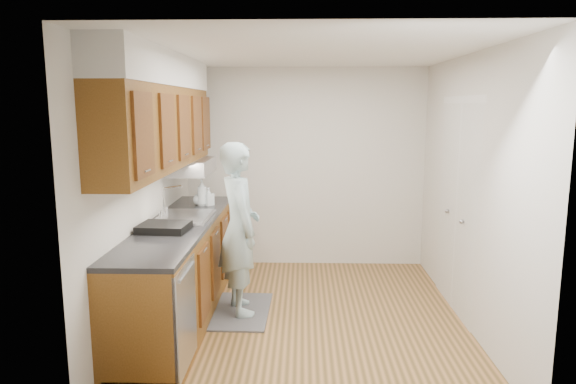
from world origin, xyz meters
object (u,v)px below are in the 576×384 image
at_px(soap_bottle_a, 202,192).
at_px(soap_bottle_b, 209,196).
at_px(person, 239,217).
at_px(soap_bottle_c, 199,197).
at_px(dish_rack, 164,227).

distance_m(soap_bottle_a, soap_bottle_b, 0.09).
bearing_deg(person, soap_bottle_b, 10.63).
bearing_deg(person, soap_bottle_c, 15.98).
bearing_deg(soap_bottle_b, person, -59.26).
height_order(person, soap_bottle_a, person).
distance_m(person, soap_bottle_b, 0.83).
xyz_separation_m(person, dish_rack, (-0.61, -0.47, 0.01)).
height_order(soap_bottle_c, dish_rack, soap_bottle_c).
xyz_separation_m(soap_bottle_b, dish_rack, (-0.18, -1.18, -0.07)).
xyz_separation_m(person, soap_bottle_c, (-0.53, 0.73, 0.06)).
bearing_deg(soap_bottle_c, dish_rack, -93.49).
xyz_separation_m(person, soap_bottle_a, (-0.49, 0.70, 0.12)).
bearing_deg(soap_bottle_a, dish_rack, -95.46).
bearing_deg(soap_bottle_a, soap_bottle_b, 10.78).
xyz_separation_m(soap_bottle_a, soap_bottle_b, (0.07, 0.01, -0.05)).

